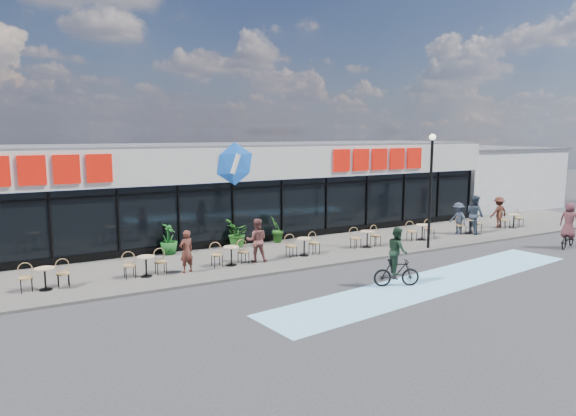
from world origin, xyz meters
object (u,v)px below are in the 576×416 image
at_px(patron_right, 257,240).
at_px(potted_plant_right, 277,230).
at_px(pedestrian_c, 499,212).
at_px(cyclist_a, 397,261).
at_px(lamp_post, 431,181).
at_px(patron_left, 186,251).
at_px(pedestrian_a, 458,218).
at_px(cyclist_b, 568,231).
at_px(pedestrian_b, 475,214).
at_px(potted_plant_left, 169,239).
at_px(potted_plant_mid, 237,233).

bearing_deg(patron_right, potted_plant_right, -107.99).
height_order(pedestrian_c, cyclist_a, cyclist_a).
bearing_deg(lamp_post, patron_left, 173.35).
bearing_deg(pedestrian_c, potted_plant_right, -5.78).
relative_size(patron_left, cyclist_a, 0.77).
xyz_separation_m(potted_plant_right, cyclist_a, (0.59, -7.68, 0.17)).
distance_m(pedestrian_a, pedestrian_c, 3.30).
relative_size(lamp_post, pedestrian_c, 3.03).
bearing_deg(cyclist_a, cyclist_b, 4.42).
xyz_separation_m(pedestrian_a, pedestrian_b, (0.79, -0.33, 0.18)).
height_order(pedestrian_a, cyclist_b, cyclist_b).
bearing_deg(pedestrian_a, cyclist_b, 30.16).
bearing_deg(patron_left, pedestrian_c, 163.67).
xyz_separation_m(lamp_post, pedestrian_a, (3.55, 1.64, -2.19)).
height_order(lamp_post, potted_plant_left, lamp_post).
xyz_separation_m(potted_plant_right, pedestrian_b, (9.75, -2.85, 0.36)).
relative_size(lamp_post, potted_plant_mid, 3.96).
height_order(potted_plant_mid, pedestrian_a, pedestrian_a).
bearing_deg(pedestrian_c, potted_plant_left, -3.36).
relative_size(pedestrian_a, cyclist_b, 0.77).
bearing_deg(patron_left, lamp_post, 154.88).
xyz_separation_m(lamp_post, potted_plant_right, (-5.40, 4.15, -2.37)).
relative_size(potted_plant_mid, patron_left, 0.80).
height_order(potted_plant_left, pedestrian_c, pedestrian_c).
bearing_deg(pedestrian_c, cyclist_b, 82.15).
distance_m(potted_plant_mid, potted_plant_right, 1.96).
bearing_deg(patron_right, potted_plant_left, -24.37).
relative_size(potted_plant_left, patron_left, 0.84).
bearing_deg(potted_plant_mid, lamp_post, -29.64).
xyz_separation_m(patron_left, pedestrian_b, (14.96, 0.06, 0.19)).
bearing_deg(potted_plant_right, patron_right, -130.30).
distance_m(patron_left, patron_right, 2.93).
xyz_separation_m(potted_plant_mid, pedestrian_c, (14.20, -2.30, 0.19)).
distance_m(pedestrian_b, cyclist_a, 10.35).
relative_size(potted_plant_right, patron_left, 0.78).
distance_m(potted_plant_mid, pedestrian_c, 14.39).
xyz_separation_m(potted_plant_mid, potted_plant_right, (1.96, -0.03, -0.02)).
distance_m(potted_plant_mid, patron_right, 2.77).
bearing_deg(cyclist_b, patron_left, 166.54).
bearing_deg(patron_left, cyclist_a, 122.18).
xyz_separation_m(pedestrian_c, cyclist_b, (-1.02, -4.59, -0.13)).
distance_m(potted_plant_mid, cyclist_a, 8.12).
bearing_deg(cyclist_b, potted_plant_left, 156.59).
relative_size(potted_plant_mid, cyclist_b, 0.61).
bearing_deg(pedestrian_a, pedestrian_b, 69.53).
bearing_deg(potted_plant_left, patron_right, -46.69).
distance_m(lamp_post, pedestrian_b, 4.96).
bearing_deg(pedestrian_a, patron_right, -86.56).
distance_m(patron_right, pedestrian_b, 12.04).
bearing_deg(pedestrian_b, pedestrian_a, 76.11).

